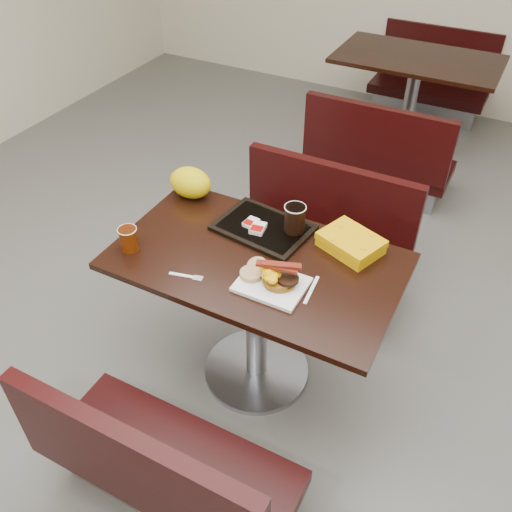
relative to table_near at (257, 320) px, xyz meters
The scene contains 25 objects.
floor 0.38m from the table_near, ahead, with size 6.00×7.00×0.01m, color slate.
table_near is the anchor object (origin of this frame).
bench_near_s 0.70m from the table_near, 90.00° to the right, with size 1.00×0.46×0.72m, color black, non-canonical shape.
bench_near_n 0.70m from the table_near, 90.00° to the left, with size 1.00×0.46×0.72m, color black, non-canonical shape.
table_far 2.60m from the table_near, 90.00° to the left, with size 1.20×0.70×0.75m, color black, non-canonical shape.
bench_far_s 1.90m from the table_near, 90.00° to the left, with size 1.00×0.46×0.72m, color black, non-canonical shape.
bench_far_n 3.30m from the table_near, 90.00° to the left, with size 1.00×0.46×0.72m, color black, non-canonical shape.
platter 0.42m from the table_near, 43.01° to the right, with size 0.26×0.21×0.02m, color white.
pancake_stack 0.44m from the table_near, 33.57° to the right, with size 0.13×0.13×0.03m, color brown.
sausage_patty 0.48m from the table_near, 28.41° to the right, with size 0.09×0.09×0.01m, color black.
scrambled_eggs 0.48m from the table_near, 47.60° to the right, with size 0.09×0.08×0.05m, color #E5D404.
bacon_strips 0.51m from the table_near, 36.90° to the right, with size 0.16×0.07×0.01m, color #400804, non-canonical shape.
muffin_bottom 0.42m from the table_near, 72.09° to the right, with size 0.09×0.09×0.02m, color tan.
muffin_top 0.42m from the table_near, 60.35° to the right, with size 0.08×0.08×0.02m, color tan.
coffee_cup_near 0.69m from the table_near, 159.16° to the right, with size 0.08×0.08×0.11m, color #7D2B04.
fork 0.50m from the table_near, 133.28° to the right, with size 0.14×0.03×0.00m, color white, non-canonical shape.
knife 0.47m from the table_near, 14.14° to the right, with size 0.17×0.01×0.00m, color white.
condiment_syrup 0.40m from the table_near, 119.57° to the left, with size 0.04×0.03×0.01m, color #BA1807.
condiment_ketchup 0.42m from the table_near, 143.37° to the left, with size 0.04×0.03×0.01m, color #8C0504.
tray 0.43m from the table_near, 108.98° to the left, with size 0.40×0.29×0.02m, color black.
hashbrown_sleeve_left 0.46m from the table_near, 124.13° to the left, with size 0.05×0.07×0.02m, color silver.
hashbrown_sleeve_right 0.44m from the table_near, 115.38° to the left, with size 0.06×0.08×0.02m, color silver.
coffee_cup_far 0.51m from the table_near, 73.59° to the left, with size 0.09×0.09×0.12m, color black.
clamshell 0.57m from the table_near, 36.40° to the left, with size 0.25×0.19×0.07m, color #DA9903.
paper_bag 0.72m from the table_near, 151.13° to the left, with size 0.21×0.15×0.15m, color #D9BA07.
Camera 1 is at (0.80, -1.54, 2.22)m, focal length 38.30 mm.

